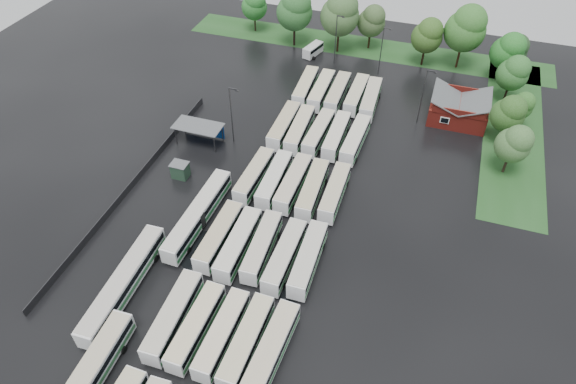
% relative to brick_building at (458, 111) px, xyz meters
% --- Properties ---
extents(ground, '(160.00, 160.00, 0.00)m').
position_rel_brick_building_xyz_m(ground, '(-24.00, -42.77, -1.87)').
color(ground, black).
rests_on(ground, ground).
extents(brick_building, '(10.07, 8.60, 5.39)m').
position_rel_brick_building_xyz_m(brick_building, '(0.00, 0.00, 0.00)').
color(brick_building, maroon).
rests_on(brick_building, ground).
extents(wash_shed, '(8.20, 4.20, 3.58)m').
position_rel_brick_building_xyz_m(wash_shed, '(-41.20, -20.74, 1.12)').
color(wash_shed, '#2D2D30').
rests_on(wash_shed, ground).
extents(utility_hut, '(2.70, 2.20, 2.62)m').
position_rel_brick_building_xyz_m(utility_hut, '(-40.20, -30.17, -0.55)').
color(utility_hut, '#1C3424').
rests_on(utility_hut, ground).
extents(grass_strip_north, '(80.00, 10.00, 0.01)m').
position_rel_brick_building_xyz_m(grass_strip_north, '(-22.00, 22.03, -1.86)').
color(grass_strip_north, '#1C461A').
rests_on(grass_strip_north, ground).
extents(grass_strip_east, '(10.00, 50.00, 0.01)m').
position_rel_brick_building_xyz_m(grass_strip_east, '(10.00, 0.03, -1.86)').
color(grass_strip_east, '#1C461A').
rests_on(grass_strip_east, ground).
extents(west_fence, '(0.10, 50.00, 1.20)m').
position_rel_brick_building_xyz_m(west_fence, '(-46.20, -34.77, -1.27)').
color(west_fence, '#2D2D30').
rests_on(west_fence, ground).
extents(bus_r1c0, '(2.91, 11.96, 3.31)m').
position_rel_brick_building_xyz_m(bus_r1c0, '(-28.24, -54.88, -0.05)').
color(bus_r1c0, silver).
rests_on(bus_r1c0, ground).
extents(bus_r1c1, '(2.58, 11.35, 3.15)m').
position_rel_brick_building_xyz_m(bus_r1c1, '(-25.09, -55.26, -0.13)').
color(bus_r1c1, silver).
rests_on(bus_r1c1, ground).
extents(bus_r1c2, '(2.55, 11.32, 3.14)m').
position_rel_brick_building_xyz_m(bus_r1c2, '(-21.81, -55.20, -0.14)').
color(bus_r1c2, silver).
rests_on(bus_r1c2, ground).
extents(bus_r1c3, '(2.65, 11.66, 3.23)m').
position_rel_brick_building_xyz_m(bus_r1c3, '(-18.76, -55.21, -0.09)').
color(bus_r1c3, silver).
rests_on(bus_r1c3, ground).
extents(bus_r1c4, '(3.09, 11.98, 3.30)m').
position_rel_brick_building_xyz_m(bus_r1c4, '(-15.72, -55.34, -0.05)').
color(bus_r1c4, silver).
rests_on(bus_r1c4, ground).
extents(bus_r2c0, '(2.54, 11.62, 3.23)m').
position_rel_brick_building_xyz_m(bus_r2c0, '(-28.36, -41.43, -0.09)').
color(bus_r2c0, silver).
rests_on(bus_r2c0, ground).
extents(bus_r2c1, '(2.62, 11.80, 3.28)m').
position_rel_brick_building_xyz_m(bus_r2c1, '(-25.32, -41.91, -0.06)').
color(bus_r2c1, silver).
rests_on(bus_r2c1, ground).
extents(bus_r2c2, '(2.91, 11.45, 3.16)m').
position_rel_brick_building_xyz_m(bus_r2c2, '(-22.17, -41.29, -0.13)').
color(bus_r2c2, silver).
rests_on(bus_r2c2, ground).
extents(bus_r2c3, '(2.63, 11.62, 3.22)m').
position_rel_brick_building_xyz_m(bus_r2c3, '(-18.73, -41.91, -0.09)').
color(bus_r2c3, silver).
rests_on(bus_r2c3, ground).
extents(bus_r2c4, '(2.75, 11.71, 3.24)m').
position_rel_brick_building_xyz_m(bus_r2c4, '(-15.64, -41.41, -0.08)').
color(bus_r2c4, silver).
rests_on(bus_r2c4, ground).
extents(bus_r3c0, '(2.75, 11.34, 3.14)m').
position_rel_brick_building_xyz_m(bus_r3c0, '(-28.43, -28.06, -0.14)').
color(bus_r3c0, silver).
rests_on(bus_r3c0, ground).
extents(bus_r3c1, '(2.66, 11.52, 3.19)m').
position_rel_brick_building_xyz_m(bus_r3c1, '(-25.16, -27.98, -0.11)').
color(bus_r3c1, silver).
rests_on(bus_r3c1, ground).
extents(bus_r3c2, '(2.63, 11.67, 3.24)m').
position_rel_brick_building_xyz_m(bus_r3c2, '(-22.14, -27.90, -0.08)').
color(bus_r3c2, silver).
rests_on(bus_r3c2, ground).
extents(bus_r3c3, '(2.91, 11.72, 3.24)m').
position_rel_brick_building_xyz_m(bus_r3c3, '(-18.95, -28.30, -0.08)').
color(bus_r3c3, silver).
rests_on(bus_r3c3, ground).
extents(bus_r3c4, '(2.55, 11.31, 3.14)m').
position_rel_brick_building_xyz_m(bus_r3c4, '(-15.63, -27.78, -0.14)').
color(bus_r3c4, silver).
rests_on(bus_r3c4, ground).
extents(bus_r4c0, '(2.57, 11.75, 3.27)m').
position_rel_brick_building_xyz_m(bus_r4c0, '(-28.31, -14.17, -0.07)').
color(bus_r4c0, silver).
rests_on(bus_r4c0, ground).
extents(bus_r4c1, '(2.88, 11.77, 3.25)m').
position_rel_brick_building_xyz_m(bus_r4c1, '(-25.37, -14.43, -0.08)').
color(bus_r4c1, silver).
rests_on(bus_r4c1, ground).
extents(bus_r4c2, '(2.84, 11.43, 3.16)m').
position_rel_brick_building_xyz_m(bus_r4c2, '(-22.06, -14.16, -0.13)').
color(bus_r4c2, silver).
rests_on(bus_r4c2, ground).
extents(bus_r4c3, '(2.52, 11.42, 3.17)m').
position_rel_brick_building_xyz_m(bus_r4c3, '(-18.95, -14.03, -0.12)').
color(bus_r4c3, silver).
rests_on(bus_r4c3, ground).
extents(bus_r4c4, '(2.87, 11.65, 3.22)m').
position_rel_brick_building_xyz_m(bus_r4c4, '(-15.65, -14.13, -0.09)').
color(bus_r4c4, silver).
rests_on(bus_r4c4, ground).
extents(bus_r5c0, '(3.02, 11.72, 3.23)m').
position_rel_brick_building_xyz_m(bus_r5c0, '(-28.49, -0.85, -0.09)').
color(bus_r5c0, silver).
rests_on(bus_r5c0, ground).
extents(bus_r5c1, '(2.66, 11.75, 3.26)m').
position_rel_brick_building_xyz_m(bus_r5c1, '(-25.27, -1.11, -0.07)').
color(bus_r5c1, silver).
rests_on(bus_r5c1, ground).
extents(bus_r5c2, '(2.60, 11.68, 3.25)m').
position_rel_brick_building_xyz_m(bus_r5c2, '(-22.12, -0.96, -0.08)').
color(bus_r5c2, silver).
rests_on(bus_r5c2, ground).
extents(bus_r5c3, '(2.48, 11.45, 3.18)m').
position_rel_brick_building_xyz_m(bus_r5c3, '(-18.63, -0.44, -0.11)').
color(bus_r5c3, silver).
rests_on(bus_r5c3, ground).
extents(bus_r5c4, '(3.02, 11.85, 3.27)m').
position_rel_brick_building_xyz_m(bus_r5c4, '(-15.77, -1.10, -0.07)').
color(bus_r5c4, silver).
rests_on(bus_r5c4, ground).
extents(artic_bus_west_b, '(2.83, 17.34, 3.21)m').
position_rel_brick_building_xyz_m(artic_bus_west_b, '(-32.91, -38.55, -0.09)').
color(artic_bus_west_b, silver).
rests_on(artic_bus_west_b, ground).
extents(artic_bus_west_c, '(3.05, 17.81, 3.29)m').
position_rel_brick_building_xyz_m(artic_bus_west_c, '(-36.43, -52.54, -0.04)').
color(artic_bus_west_c, silver).
rests_on(artic_bus_west_c, ground).
extents(minibus, '(3.41, 5.71, 2.35)m').
position_rel_brick_building_xyz_m(minibus, '(-31.61, 14.83, -0.56)').
color(minibus, silver).
rests_on(minibus, ground).
extents(tree_north_0, '(5.81, 5.81, 9.62)m').
position_rel_brick_building_xyz_m(tree_north_0, '(-47.58, 21.80, 4.32)').
color(tree_north_0, black).
rests_on(tree_north_0, ground).
extents(tree_north_1, '(7.73, 7.73, 12.80)m').
position_rel_brick_building_xyz_m(tree_north_1, '(-36.75, 17.91, 6.37)').
color(tree_north_1, black).
rests_on(tree_north_1, ground).
extents(tree_north_2, '(8.17, 8.17, 13.53)m').
position_rel_brick_building_xyz_m(tree_north_2, '(-26.89, 18.14, 6.84)').
color(tree_north_2, black).
rests_on(tree_north_2, ground).
extents(tree_north_3, '(6.00, 6.00, 9.93)m').
position_rel_brick_building_xyz_m(tree_north_3, '(-20.74, 21.85, 4.52)').
color(tree_north_3, black).
rests_on(tree_north_3, ground).
extents(tree_north_4, '(6.29, 6.29, 10.41)m').
position_rel_brick_building_xyz_m(tree_north_4, '(-8.57, 18.11, 4.83)').
color(tree_north_4, black).
rests_on(tree_north_4, ground).
extents(tree_north_5, '(8.20, 8.20, 13.58)m').
position_rel_brick_building_xyz_m(tree_north_5, '(-1.56, 19.34, 6.88)').
color(tree_north_5, '#361D11').
rests_on(tree_north_5, ground).
extents(tree_north_6, '(5.62, 5.62, 9.31)m').
position_rel_brick_building_xyz_m(tree_north_6, '(8.17, 18.66, 4.12)').
color(tree_north_6, '#302015').
rests_on(tree_north_6, ground).
extents(tree_east_0, '(5.51, 5.51, 9.12)m').
position_rel_brick_building_xyz_m(tree_east_0, '(8.67, -12.71, 4.00)').
color(tree_east_0, black).
rests_on(tree_east_0, ground).
extents(tree_east_1, '(5.60, 5.60, 9.28)m').
position_rel_brick_building_xyz_m(tree_east_1, '(7.69, -4.57, 4.10)').
color(tree_east_1, black).
rests_on(tree_east_1, ground).
extents(tree_east_2, '(4.41, 4.38, 7.26)m').
position_rel_brick_building_xyz_m(tree_east_2, '(10.00, 0.75, 2.80)').
color(tree_east_2, black).
rests_on(tree_east_2, ground).
extents(tree_east_3, '(5.84, 5.84, 9.67)m').
position_rel_brick_building_xyz_m(tree_east_3, '(8.23, 8.98, 4.35)').
color(tree_east_3, black).
rests_on(tree_east_3, ground).
extents(tree_east_4, '(6.38, 6.38, 10.57)m').
position_rel_brick_building_xyz_m(tree_east_4, '(6.98, 16.21, 4.93)').
color(tree_east_4, '#312019').
rests_on(tree_east_4, ground).
extents(lamp_post_ne, '(1.64, 0.32, 10.64)m').
position_rel_brick_building_xyz_m(lamp_post_ne, '(-6.50, -3.24, 4.31)').
color(lamp_post_ne, '#2D2D30').
rests_on(lamp_post_ne, ground).
extents(lamp_post_nw, '(1.67, 0.33, 10.84)m').
position_rel_brick_building_xyz_m(lamp_post_nw, '(-35.59, -19.23, 4.43)').
color(lamp_post_nw, '#2D2D30').
rests_on(lamp_post_nw, ground).
extents(lamp_post_back_w, '(1.62, 0.32, 10.55)m').
position_rel_brick_building_xyz_m(lamp_post_back_w, '(-26.20, 12.84, 4.26)').
color(lamp_post_back_w, '#2D2D30').
rests_on(lamp_post_back_w, ground).
extents(lamp_post_back_e, '(1.56, 0.30, 10.13)m').
position_rel_brick_building_xyz_m(lamp_post_back_e, '(-16.51, 11.35, 4.01)').
color(lamp_post_back_e, '#2D2D30').
rests_on(lamp_post_back_e, ground).
extents(puddle_2, '(7.51, 7.51, 0.01)m').
position_rel_brick_building_xyz_m(puddle_2, '(-30.08, -43.22, -1.86)').
color(puddle_2, black).
rests_on(puddle_2, ground).
extents(puddle_3, '(2.84, 2.84, 0.01)m').
position_rel_brick_building_xyz_m(puddle_3, '(-16.73, -46.46, -1.86)').
color(puddle_3, black).
rests_on(puddle_3, ground).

